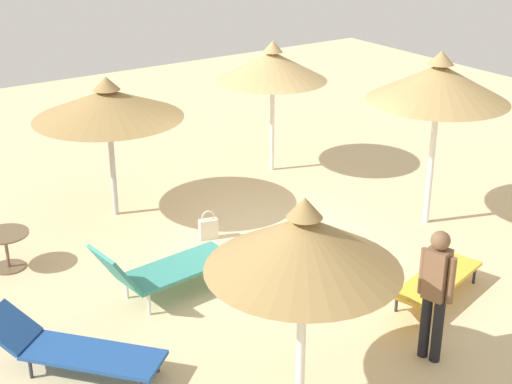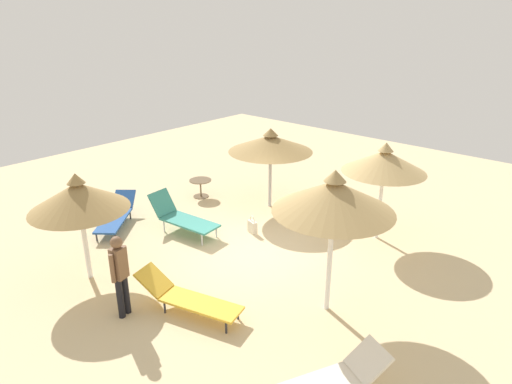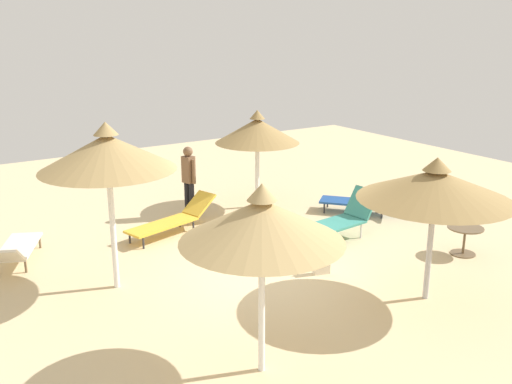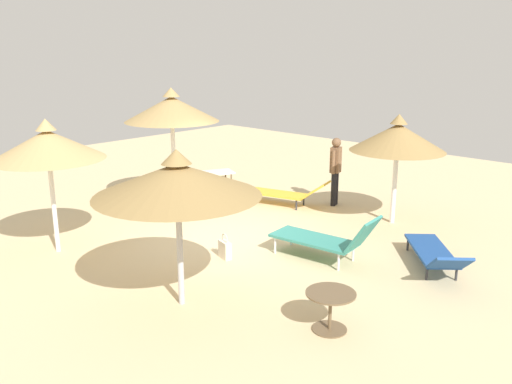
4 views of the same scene
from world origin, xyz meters
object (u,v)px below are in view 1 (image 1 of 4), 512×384
(parasol_umbrella_center, at_px, (273,66))
(parasol_umbrella_far_right, at_px, (439,83))
(lounge_chair_near_right, at_px, (161,269))
(side_table_round, at_px, (6,244))
(person_standing_center, at_px, (436,288))
(lounge_chair_near_left, at_px, (71,348))
(parasol_umbrella_edge, at_px, (108,104))
(parasol_umbrella_back, at_px, (304,243))
(lounge_chair_front, at_px, (427,284))
(handbag, at_px, (208,228))

(parasol_umbrella_center, xyz_separation_m, parasol_umbrella_far_right, (0.74, -3.52, 0.32))
(lounge_chair_near_right, distance_m, side_table_round, 2.56)
(person_standing_center, distance_m, side_table_round, 6.31)
(lounge_chair_near_left, bearing_deg, parasol_umbrella_edge, 59.28)
(parasol_umbrella_back, xyz_separation_m, lounge_chair_near_right, (-0.24, 2.87, -1.52))
(parasol_umbrella_back, bearing_deg, person_standing_center, -8.38)
(parasol_umbrella_back, height_order, parasol_umbrella_far_right, parasol_umbrella_far_right)
(parasol_umbrella_far_right, bearing_deg, lounge_chair_near_left, -174.53)
(parasol_umbrella_edge, bearing_deg, lounge_chair_near_left, -120.72)
(parasol_umbrella_back, bearing_deg, lounge_chair_front, 13.26)
(lounge_chair_front, xyz_separation_m, handbag, (-1.39, 3.47, -0.15))
(lounge_chair_near_left, bearing_deg, handbag, 34.37)
(parasol_umbrella_far_right, height_order, lounge_chair_near_left, parasol_umbrella_far_right)
(person_standing_center, xyz_separation_m, side_table_round, (-3.55, 5.19, -0.58))
(side_table_round, bearing_deg, person_standing_center, -55.65)
(lounge_chair_near_right, relative_size, lounge_chair_front, 0.91)
(parasol_umbrella_edge, bearing_deg, parasol_umbrella_center, 3.88)
(person_standing_center, bearing_deg, parasol_umbrella_edge, 102.77)
(lounge_chair_front, height_order, handbag, lounge_chair_front)
(handbag, height_order, side_table_round, side_table_round)
(parasol_umbrella_center, bearing_deg, parasol_umbrella_far_right, -78.16)
(lounge_chair_front, distance_m, person_standing_center, 1.39)
(handbag, bearing_deg, side_table_round, 164.47)
(person_standing_center, relative_size, side_table_round, 2.42)
(parasol_umbrella_center, xyz_separation_m, person_standing_center, (-2.12, -6.33, -1.14))
(lounge_chair_front, relative_size, person_standing_center, 1.34)
(parasol_umbrella_center, distance_m, side_table_round, 6.03)
(parasol_umbrella_far_right, bearing_deg, side_table_round, 159.68)
(side_table_round, bearing_deg, parasol_umbrella_edge, 22.74)
(parasol_umbrella_center, bearing_deg, parasol_umbrella_edge, -176.12)
(parasol_umbrella_center, relative_size, parasol_umbrella_edge, 1.04)
(parasol_umbrella_center, distance_m, parasol_umbrella_back, 7.22)
(parasol_umbrella_far_right, height_order, side_table_round, parasol_umbrella_far_right)
(parasol_umbrella_center, xyz_separation_m, lounge_chair_front, (-1.27, -5.45, -1.78))
(lounge_chair_near_right, bearing_deg, person_standing_center, -57.19)
(parasol_umbrella_back, xyz_separation_m, handbag, (1.25, 4.09, -1.78))
(lounge_chair_near_right, bearing_deg, handbag, 39.50)
(parasol_umbrella_edge, relative_size, lounge_chair_front, 1.09)
(lounge_chair_near_right, xyz_separation_m, handbag, (1.48, 1.22, -0.26))
(lounge_chair_near_right, relative_size, handbag, 4.23)
(parasol_umbrella_back, relative_size, lounge_chair_near_right, 1.18)
(parasol_umbrella_back, relative_size, person_standing_center, 1.44)
(parasol_umbrella_far_right, relative_size, person_standing_center, 1.72)
(parasol_umbrella_center, bearing_deg, handbag, -143.36)
(person_standing_center, bearing_deg, parasol_umbrella_far_right, 44.55)
(parasol_umbrella_back, distance_m, lounge_chair_front, 3.16)
(parasol_umbrella_center, distance_m, handbag, 3.84)
(lounge_chair_front, xyz_separation_m, lounge_chair_near_left, (-4.56, 1.30, -0.02))
(person_standing_center, height_order, side_table_round, person_standing_center)
(parasol_umbrella_edge, distance_m, side_table_round, 2.84)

